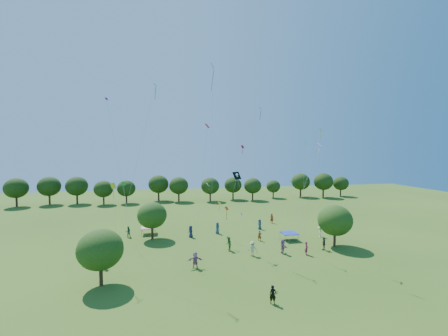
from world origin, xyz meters
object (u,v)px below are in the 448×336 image
near_tree_west (100,250)px  pirate_kite (237,177)px  man_in_black (273,295)px  red_high_kite (212,94)px  near_tree_north (152,215)px  tent_red_stripe (149,228)px  near_tree_east (335,220)px  tent_blue (289,233)px

near_tree_west → pirate_kite: (15.51, 7.70, 6.14)m
man_in_black → red_high_kite: size_ratio=0.07×
near_tree_west → man_in_black: 16.77m
near_tree_north → pirate_kite: (11.25, -7.07, 6.16)m
near_tree_north → tent_red_stripe: near_tree_north is taller
tent_red_stripe → pirate_kite: pirate_kite is taller
man_in_black → pirate_kite: 16.80m
near_tree_east → tent_blue: bearing=142.7°
near_tree_west → tent_blue: size_ratio=2.52×
tent_red_stripe → man_in_black: size_ratio=1.37×
near_tree_north → near_tree_east: bearing=-18.6°
near_tree_west → red_high_kite: (12.83, 11.53, 17.36)m
tent_blue → pirate_kite: (-8.43, -2.57, 8.67)m
near_tree_west → near_tree_east: size_ratio=0.98×
near_tree_east → tent_red_stripe: size_ratio=2.58×
near_tree_east → near_tree_north: bearing=161.4°
tent_blue → red_high_kite: red_high_kite is taller
near_tree_west → near_tree_east: bearing=12.6°
near_tree_east → pirate_kite: bearing=174.7°
near_tree_west → red_high_kite: size_ratio=0.23×
near_tree_north → near_tree_east: (24.69, -8.31, 0.04)m
red_high_kite → near_tree_east: bearing=-17.5°
near_tree_east → man_in_black: (-13.75, -13.00, -2.78)m
near_tree_north → tent_blue: 20.35m
near_tree_north → tent_blue: near_tree_north is taller
near_tree_east → red_high_kite: bearing=162.5°
tent_red_stripe → tent_blue: bearing=-19.6°
near_tree_north → near_tree_east: near_tree_east is taller
man_in_black → red_high_kite: (-2.36, 18.07, 20.12)m
red_high_kite → tent_red_stripe: bearing=147.2°
tent_red_stripe → red_high_kite: bearing=-32.8°
near_tree_west → man_in_black: size_ratio=3.44×
tent_blue → man_in_black: 18.95m
red_high_kite → pirate_kite: bearing=-55.0°
tent_red_stripe → tent_blue: 21.62m
near_tree_west → tent_red_stripe: near_tree_west is taller
near_tree_north → man_in_black: bearing=-62.8°
tent_red_stripe → red_high_kite: 22.74m
tent_blue → near_tree_west: bearing=-156.8°
near_tree_north → tent_blue: bearing=-12.9°
pirate_kite → near_tree_north: bearing=147.9°
tent_blue → man_in_black: bearing=-117.5°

